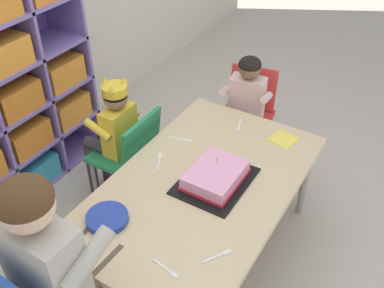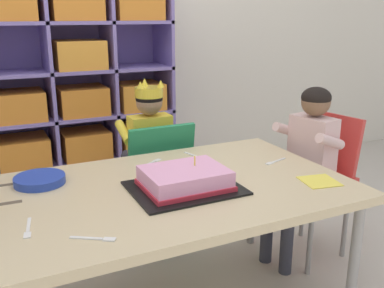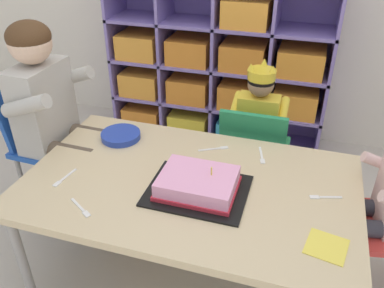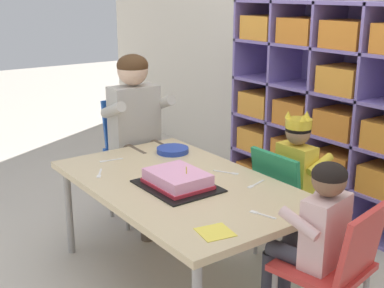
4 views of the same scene
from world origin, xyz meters
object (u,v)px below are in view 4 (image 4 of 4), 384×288
object	(u,v)px
child_with_crown	(302,168)
adult_helper_seated	(139,121)
activity_table	(180,189)
guest_at_table_side	(313,231)
fork_beside_plate_stack	(227,173)
classroom_chair_guest_side	(335,267)
fork_near_cake_tray	(255,185)
classroom_chair_blue	(286,195)
fork_at_table_front_edge	(261,214)
birthday_cake_on_tray	(177,180)
fork_near_child_seat	(100,174)
fork_by_napkin	(110,160)
classroom_chair_adult_side	(131,147)
paper_plate_stack	(173,150)

from	to	relation	value
child_with_crown	adult_helper_seated	world-z (taller)	adult_helper_seated
activity_table	guest_at_table_side	distance (m)	0.76
guest_at_table_side	fork_beside_plate_stack	world-z (taller)	guest_at_table_side
adult_helper_seated	classroom_chair_guest_side	size ratio (longest dim) A/B	1.57
guest_at_table_side	fork_near_cake_tray	world-z (taller)	guest_at_table_side
classroom_chair_blue	fork_beside_plate_stack	bearing A→B (deg)	65.89
child_with_crown	guest_at_table_side	world-z (taller)	child_with_crown
adult_helper_seated	guest_at_table_side	distance (m)	1.48
classroom_chair_blue	fork_at_table_front_edge	bearing A→B (deg)	123.63
birthday_cake_on_tray	fork_near_child_seat	xyz separation A→B (m)	(-0.38, -0.23, -0.03)
fork_by_napkin	birthday_cake_on_tray	bearing A→B (deg)	-72.17
fork_by_napkin	classroom_chair_adult_side	bearing A→B (deg)	55.54
fork_at_table_front_edge	fork_beside_plate_stack	bearing A→B (deg)	139.86
fork_at_table_front_edge	guest_at_table_side	bearing A→B (deg)	1.68
fork_near_child_seat	fork_by_napkin	bearing A→B (deg)	-8.84
paper_plate_stack	fork_near_child_seat	xyz separation A→B (m)	(0.08, -0.51, -0.01)
fork_by_napkin	adult_helper_seated	bearing A→B (deg)	44.08
classroom_chair_adult_side	fork_at_table_front_edge	world-z (taller)	classroom_chair_adult_side
classroom_chair_blue	birthday_cake_on_tray	xyz separation A→B (m)	(-0.12, -0.62, 0.19)
guest_at_table_side	fork_beside_plate_stack	bearing A→B (deg)	-112.01
activity_table	classroom_chair_guest_side	distance (m)	0.87
birthday_cake_on_tray	fork_at_table_front_edge	world-z (taller)	birthday_cake_on_tray
birthday_cake_on_tray	fork_beside_plate_stack	size ratio (longest dim) A/B	2.99
adult_helper_seated	birthday_cake_on_tray	size ratio (longest dim) A/B	2.81
child_with_crown	classroom_chair_guest_side	size ratio (longest dim) A/B	1.22
fork_near_child_seat	adult_helper_seated	bearing A→B (deg)	-18.01
paper_plate_stack	fork_by_napkin	distance (m)	0.38
adult_helper_seated	fork_by_napkin	distance (m)	0.42
adult_helper_seated	fork_near_child_seat	xyz separation A→B (m)	(0.39, -0.47, -0.13)
activity_table	fork_by_napkin	distance (m)	0.52
classroom_chair_adult_side	fork_near_child_seat	world-z (taller)	classroom_chair_adult_side
paper_plate_stack	fork_near_child_seat	distance (m)	0.52
paper_plate_stack	classroom_chair_blue	bearing A→B (deg)	30.10
fork_at_table_front_edge	paper_plate_stack	bearing A→B (deg)	153.18
child_with_crown	fork_near_cake_tray	distance (m)	0.42
child_with_crown	fork_near_child_seat	bearing A→B (deg)	62.07
guest_at_table_side	fork_beside_plate_stack	size ratio (longest dim) A/B	6.49
birthday_cake_on_tray	fork_near_child_seat	distance (m)	0.44
classroom_chair_blue	paper_plate_stack	world-z (taller)	classroom_chair_blue
birthday_cake_on_tray	fork_beside_plate_stack	distance (m)	0.32
adult_helper_seated	classroom_chair_guest_side	distance (m)	1.60
adult_helper_seated	fork_near_child_seat	bearing A→B (deg)	-138.07
activity_table	fork_near_child_seat	world-z (taller)	fork_near_child_seat
birthday_cake_on_tray	fork_near_child_seat	size ratio (longest dim) A/B	3.23
child_with_crown	fork_at_table_front_edge	xyz separation A→B (m)	(0.35, -0.63, 0.02)
activity_table	fork_near_cake_tray	bearing A→B (deg)	47.02
paper_plate_stack	fork_near_cake_tray	bearing A→B (deg)	3.24
fork_near_child_seat	fork_near_cake_tray	bearing A→B (deg)	-104.87
birthday_cake_on_tray	fork_beside_plate_stack	bearing A→B (deg)	91.81
child_with_crown	fork_beside_plate_stack	size ratio (longest dim) A/B	6.54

